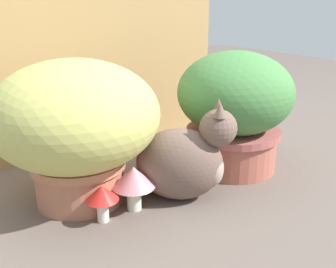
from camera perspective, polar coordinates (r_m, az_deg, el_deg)
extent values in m
plane|color=#63564E|center=(1.24, -2.03, -8.94)|extent=(6.00, 6.00, 0.00)
cube|color=tan|center=(1.58, -10.18, 11.45)|extent=(1.09, 0.03, 0.76)
cylinder|color=#AD6A50|center=(1.22, -12.54, -6.36)|extent=(0.26, 0.26, 0.13)
cylinder|color=#B27053|center=(1.20, -12.73, -3.97)|extent=(0.28, 0.28, 0.02)
ellipsoid|color=tan|center=(1.15, -13.25, 2.70)|extent=(0.48, 0.48, 0.31)
cylinder|color=#AC5B4A|center=(1.43, 9.20, -1.98)|extent=(0.31, 0.31, 0.15)
cylinder|color=#A95551|center=(1.41, 9.33, 0.31)|extent=(0.33, 0.33, 0.02)
ellipsoid|color=#468042|center=(1.37, 9.64, 5.85)|extent=(0.40, 0.40, 0.28)
ellipsoid|color=brown|center=(1.19, 1.65, -4.35)|extent=(0.31, 0.29, 0.22)
ellipsoid|color=gray|center=(1.19, 6.36, -4.93)|extent=(0.12, 0.12, 0.11)
sphere|color=brown|center=(1.15, 7.23, 0.85)|extent=(0.15, 0.15, 0.11)
cone|color=brown|center=(1.16, 7.27, 4.19)|extent=(0.05, 0.05, 0.04)
cone|color=brown|center=(1.10, 7.45, 3.39)|extent=(0.05, 0.05, 0.04)
cylinder|color=brown|center=(1.27, -3.64, -7.10)|extent=(0.17, 0.14, 0.07)
cylinder|color=silver|center=(1.11, -9.36, -10.79)|extent=(0.03, 0.03, 0.06)
cone|color=red|center=(1.09, -9.51, -8.35)|extent=(0.09, 0.09, 0.04)
cylinder|color=silver|center=(1.16, -4.89, -9.13)|extent=(0.04, 0.04, 0.07)
cone|color=pink|center=(1.13, -4.98, -6.14)|extent=(0.12, 0.12, 0.06)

